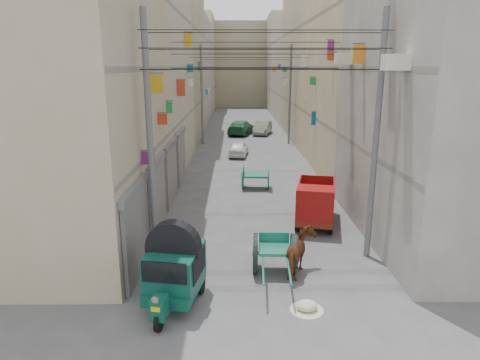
{
  "coord_description": "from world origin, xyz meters",
  "views": [
    {
      "loc": [
        -0.9,
        -7.45,
        6.29
      ],
      "look_at": [
        -0.74,
        6.5,
        2.57
      ],
      "focal_mm": 32.0,
      "sensor_mm": 36.0,
      "label": 1
    }
  ],
  "objects_px": {
    "tonga_cart": "(274,253)",
    "feed_sack": "(307,306)",
    "mini_truck": "(315,206)",
    "second_cart": "(256,176)",
    "distant_car_white": "(239,149)",
    "horse": "(301,254)",
    "distant_car_green": "(241,127)",
    "distant_car_grey": "(263,128)",
    "auto_rickshaw": "(174,267)"
  },
  "relations": [
    {
      "from": "second_cart",
      "to": "feed_sack",
      "type": "xyz_separation_m",
      "value": [
        0.81,
        -11.72,
        -0.53
      ]
    },
    {
      "from": "feed_sack",
      "to": "tonga_cart",
      "type": "bearing_deg",
      "value": 107.24
    },
    {
      "from": "tonga_cart",
      "to": "distant_car_green",
      "type": "xyz_separation_m",
      "value": [
        -0.65,
        28.3,
        -0.0
      ]
    },
    {
      "from": "second_cart",
      "to": "distant_car_green",
      "type": "xyz_separation_m",
      "value": [
        -0.51,
        18.76,
        -0.01
      ]
    },
    {
      "from": "feed_sack",
      "to": "distant_car_grey",
      "type": "height_order",
      "value": "distant_car_grey"
    },
    {
      "from": "mini_truck",
      "to": "distant_car_grey",
      "type": "distance_m",
      "value": 24.28
    },
    {
      "from": "feed_sack",
      "to": "auto_rickshaw",
      "type": "bearing_deg",
      "value": 173.07
    },
    {
      "from": "feed_sack",
      "to": "second_cart",
      "type": "bearing_deg",
      "value": 93.96
    },
    {
      "from": "feed_sack",
      "to": "distant_car_green",
      "type": "distance_m",
      "value": 30.51
    },
    {
      "from": "tonga_cart",
      "to": "feed_sack",
      "type": "bearing_deg",
      "value": -69.79
    },
    {
      "from": "tonga_cart",
      "to": "mini_truck",
      "type": "height_order",
      "value": "mini_truck"
    },
    {
      "from": "tonga_cart",
      "to": "horse",
      "type": "distance_m",
      "value": 0.81
    },
    {
      "from": "distant_car_green",
      "to": "horse",
      "type": "bearing_deg",
      "value": 107.76
    },
    {
      "from": "feed_sack",
      "to": "distant_car_white",
      "type": "relative_size",
      "value": 0.18
    },
    {
      "from": "feed_sack",
      "to": "horse",
      "type": "relative_size",
      "value": 0.33
    },
    {
      "from": "distant_car_grey",
      "to": "distant_car_green",
      "type": "relative_size",
      "value": 0.83
    },
    {
      "from": "auto_rickshaw",
      "to": "distant_car_grey",
      "type": "height_order",
      "value": "auto_rickshaw"
    },
    {
      "from": "feed_sack",
      "to": "horse",
      "type": "xyz_separation_m",
      "value": [
        0.12,
        2.02,
        0.57
      ]
    },
    {
      "from": "second_cart",
      "to": "distant_car_grey",
      "type": "bearing_deg",
      "value": 90.43
    },
    {
      "from": "auto_rickshaw",
      "to": "horse",
      "type": "relative_size",
      "value": 1.57
    },
    {
      "from": "mini_truck",
      "to": "distant_car_white",
      "type": "distance_m",
      "value": 14.41
    },
    {
      "from": "mini_truck",
      "to": "second_cart",
      "type": "height_order",
      "value": "mini_truck"
    },
    {
      "from": "mini_truck",
      "to": "distant_car_white",
      "type": "bearing_deg",
      "value": 114.15
    },
    {
      "from": "mini_truck",
      "to": "distant_car_green",
      "type": "bearing_deg",
      "value": 108.5
    },
    {
      "from": "feed_sack",
      "to": "distant_car_green",
      "type": "xyz_separation_m",
      "value": [
        -1.32,
        30.48,
        0.52
      ]
    },
    {
      "from": "distant_car_white",
      "to": "second_cart",
      "type": "bearing_deg",
      "value": 102.53
    },
    {
      "from": "feed_sack",
      "to": "horse",
      "type": "height_order",
      "value": "horse"
    },
    {
      "from": "distant_car_white",
      "to": "distant_car_grey",
      "type": "xyz_separation_m",
      "value": [
        2.37,
        10.17,
        0.09
      ]
    },
    {
      "from": "distant_car_grey",
      "to": "second_cart",
      "type": "bearing_deg",
      "value": -81.22
    },
    {
      "from": "horse",
      "to": "tonga_cart",
      "type": "bearing_deg",
      "value": 6.45
    },
    {
      "from": "second_cart",
      "to": "distant_car_white",
      "type": "relative_size",
      "value": 0.49
    },
    {
      "from": "feed_sack",
      "to": "mini_truck",
      "type": "bearing_deg",
      "value": 77.96
    },
    {
      "from": "horse",
      "to": "distant_car_grey",
      "type": "bearing_deg",
      "value": -73.28
    },
    {
      "from": "auto_rickshaw",
      "to": "distant_car_grey",
      "type": "bearing_deg",
      "value": 91.71
    },
    {
      "from": "auto_rickshaw",
      "to": "mini_truck",
      "type": "distance_m",
      "value": 7.54
    },
    {
      "from": "second_cart",
      "to": "horse",
      "type": "height_order",
      "value": "horse"
    },
    {
      "from": "mini_truck",
      "to": "distant_car_green",
      "type": "distance_m",
      "value": 24.44
    },
    {
      "from": "mini_truck",
      "to": "distant_car_white",
      "type": "relative_size",
      "value": 1.11
    },
    {
      "from": "horse",
      "to": "distant_car_green",
      "type": "relative_size",
      "value": 0.37
    },
    {
      "from": "horse",
      "to": "mini_truck",
      "type": "bearing_deg",
      "value": -88.14
    },
    {
      "from": "tonga_cart",
      "to": "distant_car_grey",
      "type": "distance_m",
      "value": 28.31
    },
    {
      "from": "auto_rickshaw",
      "to": "distant_car_white",
      "type": "relative_size",
      "value": 0.85
    },
    {
      "from": "horse",
      "to": "distant_car_green",
      "type": "bearing_deg",
      "value": -69.15
    },
    {
      "from": "feed_sack",
      "to": "distant_car_green",
      "type": "bearing_deg",
      "value": 92.49
    },
    {
      "from": "tonga_cart",
      "to": "horse",
      "type": "xyz_separation_m",
      "value": [
        0.8,
        -0.16,
        0.05
      ]
    },
    {
      "from": "distant_car_grey",
      "to": "distant_car_green",
      "type": "distance_m",
      "value": 2.05
    },
    {
      "from": "tonga_cart",
      "to": "mini_truck",
      "type": "relative_size",
      "value": 0.83
    },
    {
      "from": "horse",
      "to": "distant_car_white",
      "type": "bearing_deg",
      "value": -66.55
    },
    {
      "from": "auto_rickshaw",
      "to": "distant_car_green",
      "type": "height_order",
      "value": "auto_rickshaw"
    },
    {
      "from": "second_cart",
      "to": "distant_car_green",
      "type": "height_order",
      "value": "distant_car_green"
    }
  ]
}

